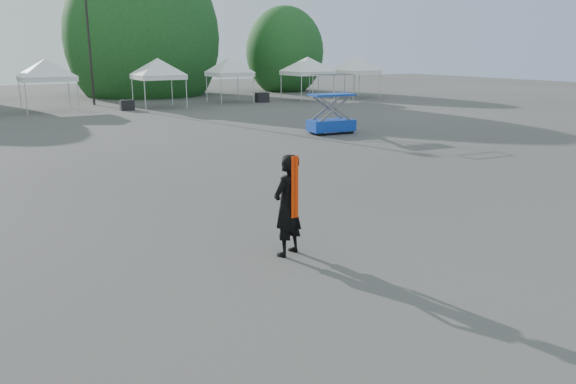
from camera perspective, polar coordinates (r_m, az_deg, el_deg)
ground at (r=12.48m, az=-0.28°, el=-3.95°), size 120.00×120.00×0.00m
light_pole_east at (r=43.17m, az=-19.69°, el=15.65°), size 0.60×0.25×9.80m
tree_mid_e at (r=51.44m, az=-14.54°, el=14.92°), size 5.12×5.12×7.79m
tree_far_e at (r=54.90m, az=-0.33°, el=14.02°), size 3.84×3.84×5.84m
tent_e at (r=39.59m, az=-23.43°, el=11.94°), size 4.59×4.59×3.88m
tent_f at (r=39.63m, az=-13.12°, el=12.73°), size 4.30×4.30×3.88m
tent_g at (r=42.96m, az=-5.99°, el=13.11°), size 4.01×4.01×3.88m
tent_h at (r=44.88m, az=2.01°, el=13.22°), size 4.58×4.58×3.88m
tent_extra_8 at (r=47.32m, az=7.05°, el=13.18°), size 4.09×4.09×3.88m
man at (r=10.78m, az=-0.04°, el=-1.36°), size 0.86×0.73×1.99m
scissor_lift at (r=26.77m, az=4.44°, el=8.89°), size 2.26×1.33×2.77m
crate_mid at (r=38.76m, az=-16.03°, el=8.48°), size 0.92×0.75×0.67m
crate_east at (r=43.08m, az=-2.65°, el=9.58°), size 0.99×0.81×0.71m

